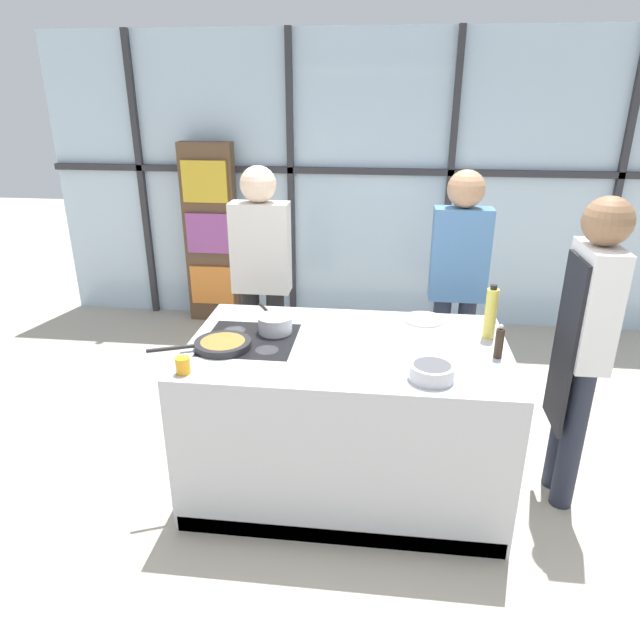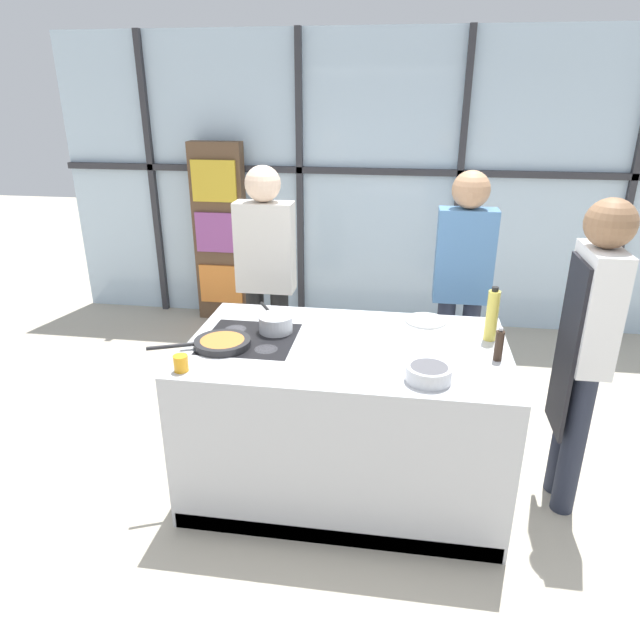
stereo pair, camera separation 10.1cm
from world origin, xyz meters
name	(u,v)px [view 2 (the right image)]	position (x,y,z in m)	size (l,w,h in m)	color
ground_plane	(344,481)	(0.00, 0.00, 0.00)	(18.00, 18.00, 0.00)	#BCB29E
back_window_wall	(378,185)	(0.00, 2.75, 1.40)	(6.40, 0.10, 2.80)	silver
bookshelf	(220,234)	(-1.57, 2.56, 0.91)	(0.53, 0.19, 1.81)	brown
demo_island	(345,417)	(0.00, 0.00, 0.47)	(1.81, 1.09, 0.94)	#B7BABF
chef	(587,339)	(1.28, 0.03, 1.05)	(0.25, 0.40, 1.79)	#232838
spectator_far_left	(266,271)	(-0.70, 0.97, 1.04)	(0.42, 0.25, 1.80)	black
spectator_center_left	(462,279)	(0.70, 0.97, 1.05)	(0.39, 0.25, 1.79)	#232838
frying_pan	(221,343)	(-0.69, -0.13, 0.96)	(0.54, 0.33, 0.04)	#232326
saucepan	(276,323)	(-0.44, 0.13, 0.99)	(0.26, 0.35, 0.10)	silver
white_plate	(426,321)	(0.45, 0.41, 0.95)	(0.25, 0.25, 0.01)	white
mixing_bowl	(429,373)	(0.44, -0.37, 0.98)	(0.23, 0.23, 0.08)	silver
oil_bottle	(492,315)	(0.80, 0.19, 1.09)	(0.07, 0.07, 0.32)	#E0CC4C
pepper_grinder	(499,345)	(0.81, -0.07, 1.03)	(0.05, 0.05, 0.19)	#332319
juice_glass_near	(181,363)	(-0.80, -0.45, 0.98)	(0.07, 0.07, 0.09)	orange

